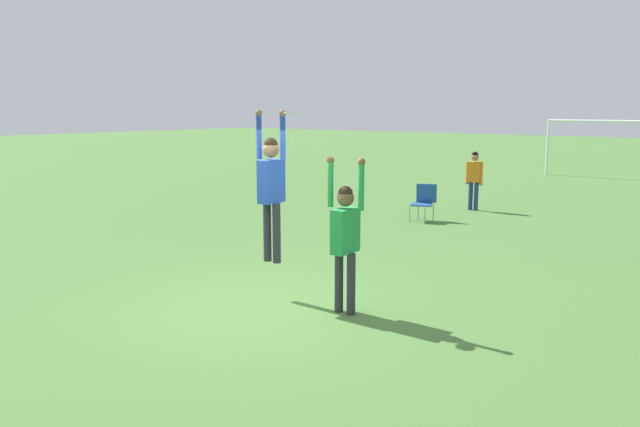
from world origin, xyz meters
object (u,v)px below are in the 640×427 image
(person_defending, at_px, (345,232))
(frisbee, at_px, (292,113))
(person_jumping, at_px, (271,182))
(person_spectator_near, at_px, (474,176))
(camping_chair_2, at_px, (424,200))

(person_defending, distance_m, frisbee, 1.80)
(person_defending, bearing_deg, frisbee, -84.13)
(frisbee, bearing_deg, person_jumping, 172.12)
(frisbee, distance_m, person_spectator_near, 9.83)
(person_defending, xyz_separation_m, person_spectator_near, (-2.37, 9.42, -0.19))
(camping_chair_2, distance_m, person_spectator_near, 2.36)
(person_jumping, distance_m, person_defending, 1.43)
(camping_chair_2, bearing_deg, person_spectator_near, -122.45)
(camping_chair_2, bearing_deg, person_defending, 85.35)
(person_jumping, xyz_separation_m, person_defending, (1.29, 0.06, -0.59))
(person_defending, distance_m, person_spectator_near, 9.72)
(person_spectator_near, bearing_deg, person_defending, -86.21)
(person_jumping, distance_m, frisbee, 1.10)
(person_jumping, bearing_deg, frisbee, -100.55)
(person_jumping, xyz_separation_m, person_spectator_near, (-1.07, 9.48, -0.78))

